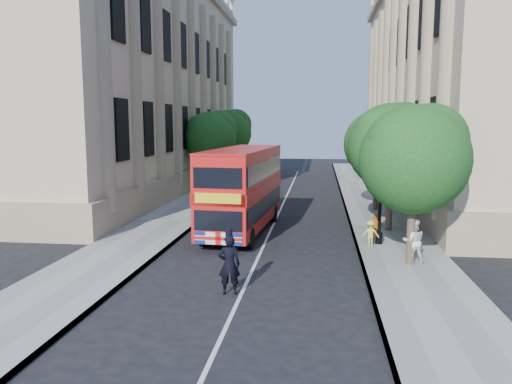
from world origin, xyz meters
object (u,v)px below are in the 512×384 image
(lamp_post, at_px, (381,190))
(police_constable, at_px, (229,265))
(double_decker_bus, at_px, (243,187))
(woman_pedestrian, at_px, (414,241))
(box_van, at_px, (226,190))

(lamp_post, xyz_separation_m, police_constable, (-5.38, -6.84, -1.56))
(double_decker_bus, height_order, woman_pedestrian, double_decker_bus)
(double_decker_bus, relative_size, police_constable, 4.69)
(lamp_post, distance_m, woman_pedestrian, 3.44)
(police_constable, bearing_deg, double_decker_bus, -94.58)
(double_decker_bus, relative_size, box_van, 1.60)
(lamp_post, relative_size, woman_pedestrian, 3.08)
(lamp_post, relative_size, double_decker_bus, 0.58)
(police_constable, height_order, woman_pedestrian, police_constable)
(box_van, bearing_deg, lamp_post, -39.69)
(box_van, height_order, woman_pedestrian, box_van)
(double_decker_bus, xyz_separation_m, police_constable, (0.94, -8.91, -1.28))
(double_decker_bus, bearing_deg, police_constable, -79.45)
(box_van, distance_m, police_constable, 13.19)
(lamp_post, height_order, police_constable, lamp_post)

